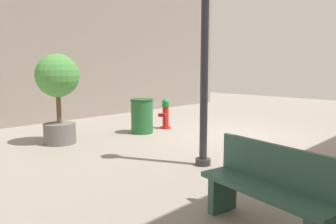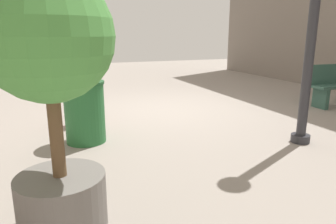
% 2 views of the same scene
% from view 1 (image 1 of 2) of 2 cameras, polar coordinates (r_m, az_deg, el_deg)
% --- Properties ---
extents(ground_plane, '(23.40, 23.40, 0.00)m').
position_cam_1_polar(ground_plane, '(9.02, 11.25, -3.89)').
color(ground_plane, gray).
extents(fire_hydrant, '(0.37, 0.39, 0.88)m').
position_cam_1_polar(fire_hydrant, '(9.71, -0.44, -0.27)').
color(fire_hydrant, red).
rests_on(fire_hydrant, ground_plane).
extents(bench_far, '(1.67, 0.77, 0.95)m').
position_cam_1_polar(bench_far, '(3.87, 16.95, -12.30)').
color(bench_far, '#33594C').
rests_on(bench_far, ground_plane).
extents(planter_tree, '(1.00, 1.00, 2.10)m').
position_cam_1_polar(planter_tree, '(8.11, -18.42, 3.96)').
color(planter_tree, slate).
rests_on(planter_tree, ground_plane).
extents(street_lamp, '(0.36, 0.36, 3.78)m').
position_cam_1_polar(street_lamp, '(6.00, 6.35, 13.04)').
color(street_lamp, '#2D2D33').
rests_on(street_lamp, ground_plane).
extents(trash_bin, '(0.62, 0.62, 0.94)m').
position_cam_1_polar(trash_bin, '(9.07, -4.50, -0.68)').
color(trash_bin, '#266633').
rests_on(trash_bin, ground_plane).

